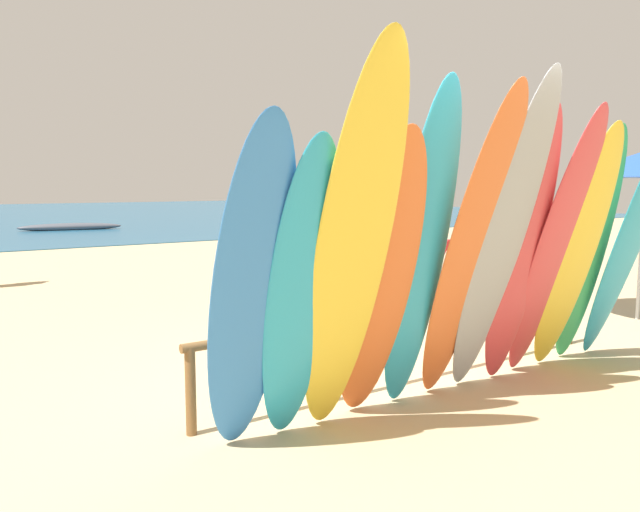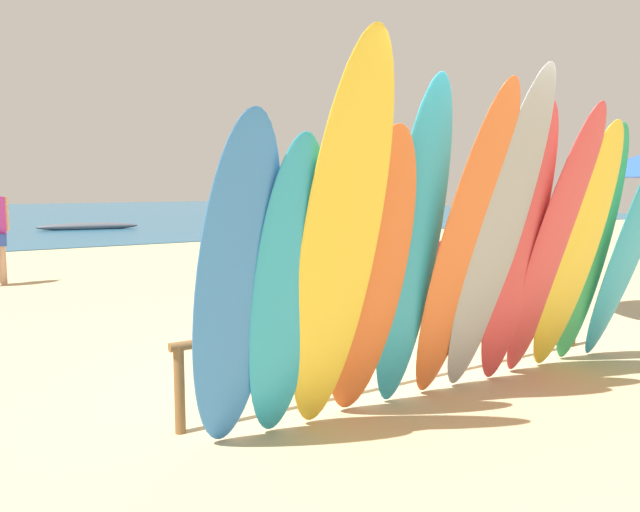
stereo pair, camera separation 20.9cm
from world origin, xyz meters
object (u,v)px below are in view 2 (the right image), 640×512
Objects in this scene: surfboard_green_10 at (591,247)px; surfboard_teal_11 at (639,224)px; surfboard_yellow_9 at (576,251)px; distant_boat at (88,226)px; surfboard_teal_1 at (287,294)px; beach_chair_striped at (529,267)px; surfboard_red_8 at (553,246)px; surfboard_teal_4 at (412,249)px; surfboard_orange_5 at (465,248)px; surfboard_orange_3 at (371,278)px; beachgoer_midbeach at (412,231)px; beach_chair_blue at (447,265)px; surfboard_grey_6 at (498,238)px; beach_chair_red at (503,277)px; surfboard_red_7 at (518,248)px; surfboard_yellow_2 at (340,247)px; surfboard_rack at (419,320)px; surfboard_blue_0 at (236,288)px.

surfboard_teal_11 is (0.35, -0.23, 0.20)m from surfboard_green_10.
surfboard_yellow_9 is at bearing -161.35° from surfboard_green_10.
surfboard_green_10 is 20.11m from distant_boat.
beach_chair_striped is at bearing 29.49° from surfboard_teal_1.
surfboard_teal_4 is at bearing 173.68° from surfboard_red_8.
surfboard_orange_5 reaches higher than surfboard_teal_1.
surfboard_green_10 is (2.49, 0.03, 0.07)m from surfboard_orange_3.
surfboard_orange_3 is at bearing 136.74° from beachgoer_midbeach.
surfboard_red_8 is 2.89× the size of beach_chair_striped.
beach_chair_blue is at bearing 63.76° from surfboard_yellow_9.
surfboard_grey_6 is at bearing -3.59° from surfboard_orange_3.
distant_boat is at bearing 84.12° from beach_chair_red.
surfboard_yellow_2 is at bearing -170.09° from surfboard_red_7.
surfboard_yellow_9 is (1.22, -0.60, 0.57)m from surfboard_rack.
surfboard_red_8 reaches higher than beach_chair_red.
surfboard_orange_5 is at bearing -130.20° from beach_chair_blue.
surfboard_orange_3 is 0.95× the size of surfboard_green_10.
beach_chair_blue is at bearing 67.24° from surfboard_green_10.
surfboard_orange_5 is 3.12× the size of beach_chair_blue.
surfboard_yellow_2 is at bearing 177.55° from surfboard_grey_6.
beach_chair_blue is at bearing 43.83° from surfboard_yellow_2.
distant_boat is at bearing 103.59° from beach_chair_striped.
beachgoer_midbeach is at bearing 76.48° from surfboard_yellow_9.
surfboard_orange_5 is at bearing 0.96° from surfboard_teal_1.
surfboard_yellow_2 is 3.21× the size of beach_chair_red.
surfboard_orange_5 is at bearing -95.08° from distant_boat.
surfboard_blue_0 is 2.68× the size of beach_chair_blue.
beachgoer_midbeach is at bearing 50.01° from surfboard_rack.
beach_chair_blue is at bearing 58.24° from surfboard_red_7.
surfboard_teal_1 is 3.17m from surfboard_green_10.
surfboard_yellow_2 reaches higher than distant_boat.
surfboard_teal_11 reaches higher than beach_chair_striped.
surfboard_red_7 is 0.38m from surfboard_red_8.
surfboard_orange_5 reaches higher than distant_boat.
surfboard_yellow_9 is at bearing -116.71° from beach_chair_blue.
surfboard_teal_4 reaches higher than beach_chair_striped.
surfboard_teal_4 is (0.74, 0.17, -0.07)m from surfboard_yellow_2.
surfboard_teal_1 is 2.49m from surfboard_red_8.
surfboard_teal_1 is 0.84× the size of surfboard_red_8.
surfboard_yellow_9 reaches higher than beach_chair_red.
surfboard_teal_11 reaches higher than surfboard_rack.
surfboard_blue_0 reaches higher than beach_chair_striped.
beach_chair_striped is (3.20, 2.78, -0.71)m from surfboard_red_8.
beach_chair_striped is at bearing 31.06° from surfboard_grey_6.
surfboard_orange_3 is (0.38, 0.18, -0.25)m from surfboard_yellow_2.
surfboard_red_7 is 2.94× the size of beach_chair_blue.
distant_boat is at bearing 86.30° from surfboard_yellow_2.
surfboard_orange_5 is 1.04m from surfboard_red_8.
beach_chair_striped is at bearing 32.56° from surfboard_yellow_2.
surfboard_yellow_9 is at bearing 6.92° from surfboard_yellow_2.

